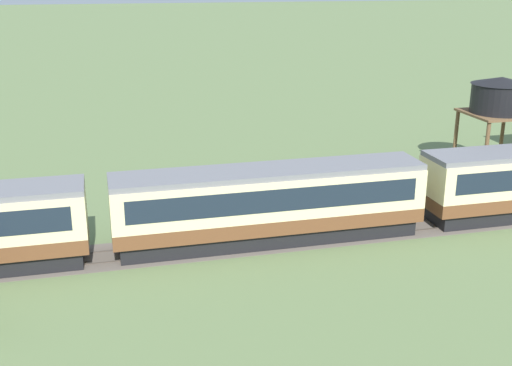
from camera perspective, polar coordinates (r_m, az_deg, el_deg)
passenger_train at (r=35.28m, az=1.65°, el=-1.59°), size 90.80×3.20×4.22m
railway_track at (r=36.61m, az=4.26°, el=-4.80°), size 137.51×3.60×0.04m
water_tower at (r=49.41m, az=20.86°, el=7.12°), size 4.48×4.48×7.26m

